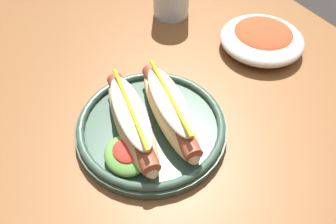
% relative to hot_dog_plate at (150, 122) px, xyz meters
% --- Properties ---
extents(dining_table, '(1.26, 0.81, 0.74)m').
position_rel_hot_dog_plate_xyz_m(dining_table, '(0.07, 0.07, -0.13)').
color(dining_table, brown).
rests_on(dining_table, ground_plane).
extents(hot_dog_plate, '(0.24, 0.24, 0.08)m').
position_rel_hot_dog_plate_xyz_m(hot_dog_plate, '(0.00, 0.00, 0.00)').
color(hot_dog_plate, '#334C3D').
rests_on(hot_dog_plate, dining_table).
extents(side_bowl, '(0.16, 0.16, 0.05)m').
position_rel_hot_dog_plate_xyz_m(side_bowl, '(-0.08, 0.29, -0.00)').
color(side_bowl, silver).
rests_on(side_bowl, dining_table).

